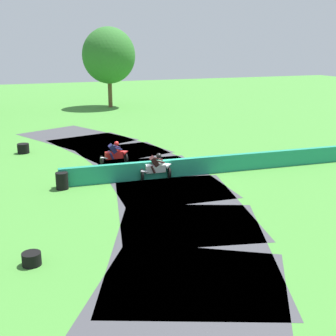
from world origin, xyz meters
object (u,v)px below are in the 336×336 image
Objects in this scene: tire_stack_near at (32,259)px; motorcycle_lead_white at (157,167)px; motorcycle_chase_red at (115,154)px; tire_stack_mid_b at (23,148)px; tire_stack_mid_a at (62,181)px.

motorcycle_lead_white is at bearing 46.30° from tire_stack_near.
tire_stack_near is (-5.36, -10.29, -0.46)m from motorcycle_chase_red.
motorcycle_lead_white is 10.12m from tire_stack_mid_b.
motorcycle_chase_red reaches higher than tire_stack_mid_b.
motorcycle_chase_red is 6.71m from tire_stack_mid_b.
motorcycle_chase_red is at bearing 110.23° from motorcycle_lead_white.
motorcycle_lead_white reaches higher than tire_stack_mid_a.
tire_stack_mid_b is (-1.22, 8.03, -0.10)m from tire_stack_mid_a.
tire_stack_mid_b is (-4.62, 4.85, -0.36)m from motorcycle_chase_red.
tire_stack_mid_b is at bearing 87.23° from tire_stack_near.
tire_stack_mid_a is at bearing -81.36° from tire_stack_mid_b.
motorcycle_chase_red is 2.87× the size of tire_stack_near.
motorcycle_lead_white is at bearing -69.77° from motorcycle_chase_red.
motorcycle_lead_white reaches higher than tire_stack_mid_b.
tire_stack_near is 0.82× the size of tire_stack_mid_b.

